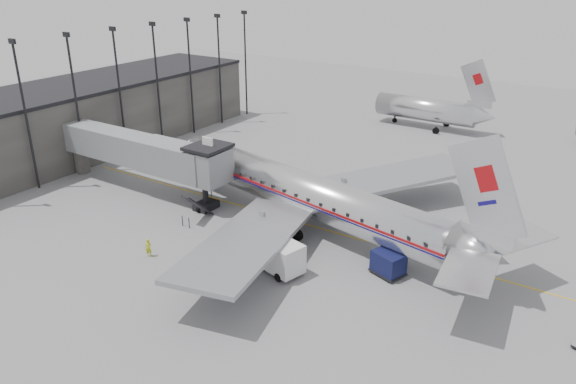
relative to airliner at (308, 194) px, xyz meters
name	(u,v)px	position (x,y,z in m)	size (l,w,h in m)	color
ground	(263,249)	(-0.75, -5.87, -3.04)	(160.00, 160.00, 0.00)	slate
terminal	(88,117)	(-34.75, 4.13, 0.96)	(12.00, 46.00, 8.00)	#393633
apron_line	(330,231)	(2.25, 0.13, -3.04)	(0.15, 60.00, 0.01)	gold
jet_bridge	(148,154)	(-17.41, -2.20, 1.14)	(21.00, 6.20, 7.10)	#5A5D5F
floodlight_masts	(139,84)	(-28.25, 7.13, 5.32)	(0.90, 42.25, 15.25)	black
distant_aircraft_near	(427,109)	(-2.54, 36.13, -0.31)	(16.39, 3.20, 10.26)	silver
airliner	(308,194)	(0.00, 0.00, 0.00)	(37.85, 34.75, 12.09)	silver
service_van	(273,252)	(1.63, -7.85, -1.68)	(5.84, 3.39, 2.58)	silver
baggage_cart_navy	(388,263)	(9.52, -3.87, -2.04)	(2.85, 2.50, 1.88)	#0E113A
ramp_worker	(149,248)	(-7.75, -11.87, -2.28)	(0.56, 0.37, 1.53)	#B1BD16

